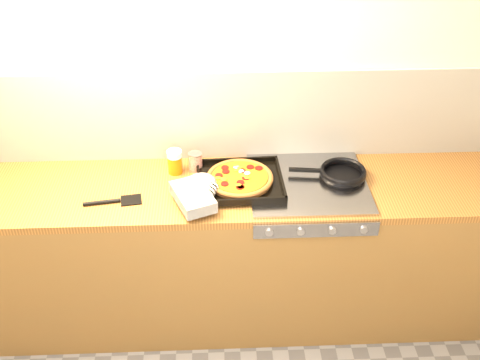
{
  "coord_description": "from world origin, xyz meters",
  "views": [
    {
      "loc": [
        0.0,
        -1.25,
        2.55
      ],
      "look_at": [
        0.1,
        1.08,
        0.95
      ],
      "focal_mm": 42.0,
      "sensor_mm": 36.0,
      "label": 1
    }
  ],
  "objects_px": {
    "pizza_on_tray": "(227,183)",
    "frying_pan": "(342,173)",
    "juice_glass": "(175,162)",
    "tomato_can": "(195,162)"
  },
  "relations": [
    {
      "from": "pizza_on_tray",
      "to": "frying_pan",
      "type": "height_order",
      "value": "pizza_on_tray"
    },
    {
      "from": "frying_pan",
      "to": "pizza_on_tray",
      "type": "bearing_deg",
      "value": -172.54
    },
    {
      "from": "tomato_can",
      "to": "frying_pan",
      "type": "bearing_deg",
      "value": -8.61
    },
    {
      "from": "tomato_can",
      "to": "juice_glass",
      "type": "bearing_deg",
      "value": -170.79
    },
    {
      "from": "tomato_can",
      "to": "juice_glass",
      "type": "relative_size",
      "value": 0.79
    },
    {
      "from": "tomato_can",
      "to": "juice_glass",
      "type": "height_order",
      "value": "juice_glass"
    },
    {
      "from": "pizza_on_tray",
      "to": "juice_glass",
      "type": "xyz_separation_m",
      "value": [
        -0.27,
        0.18,
        0.02
      ]
    },
    {
      "from": "pizza_on_tray",
      "to": "frying_pan",
      "type": "xyz_separation_m",
      "value": [
        0.6,
        0.08,
        -0.01
      ]
    },
    {
      "from": "pizza_on_tray",
      "to": "frying_pan",
      "type": "relative_size",
      "value": 1.4
    },
    {
      "from": "pizza_on_tray",
      "to": "juice_glass",
      "type": "bearing_deg",
      "value": 146.76
    }
  ]
}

